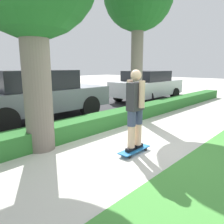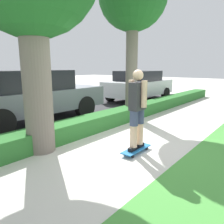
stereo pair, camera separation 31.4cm
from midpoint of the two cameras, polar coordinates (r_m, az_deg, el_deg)
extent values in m
plane|color=beige|center=(4.82, 4.60, -9.02)|extent=(60.00, 60.00, 0.00)
cube|color=#2D2D30|center=(7.88, -21.42, -1.52)|extent=(18.53, 5.00, 0.01)
cube|color=#2D702D|center=(5.76, -8.60, -3.48)|extent=(18.53, 0.60, 0.41)
cube|color=#1E6BAD|center=(4.48, 4.34, -9.64)|extent=(0.77, 0.24, 0.02)
cylinder|color=black|center=(4.65, 7.13, -9.42)|extent=(0.06, 0.04, 0.06)
cylinder|color=black|center=(4.74, 5.27, -8.95)|extent=(0.06, 0.04, 0.06)
cylinder|color=black|center=(4.25, 3.28, -11.47)|extent=(0.06, 0.04, 0.06)
cylinder|color=black|center=(4.35, 1.33, -10.89)|extent=(0.06, 0.04, 0.06)
cube|color=black|center=(4.38, 3.51, -9.51)|extent=(0.26, 0.09, 0.07)
cylinder|color=beige|center=(4.25, 3.58, -4.51)|extent=(0.14, 0.14, 0.73)
cylinder|color=#3D4766|center=(4.19, 3.62, -1.65)|extent=(0.16, 0.16, 0.29)
cube|color=black|center=(4.55, 5.16, -8.71)|extent=(0.26, 0.09, 0.07)
cylinder|color=beige|center=(4.42, 5.25, -3.88)|extent=(0.14, 0.14, 0.73)
cylinder|color=#3D4766|center=(4.37, 5.30, -1.13)|extent=(0.16, 0.16, 0.29)
cube|color=#333338|center=(4.21, 4.57, 4.10)|extent=(0.35, 0.19, 0.54)
cylinder|color=beige|center=(4.12, 6.24, 4.66)|extent=(0.11, 0.11, 0.50)
cylinder|color=beige|center=(4.28, 2.99, 4.98)|extent=(0.11, 0.11, 0.50)
sphere|color=beige|center=(4.17, 4.66, 9.58)|extent=(0.20, 0.20, 0.20)
cylinder|color=#70665B|center=(4.57, -20.88, 7.12)|extent=(0.56, 0.56, 2.79)
cylinder|color=#70665B|center=(7.32, 3.87, 11.18)|extent=(0.39, 0.39, 3.26)
cube|color=slate|center=(7.23, -21.13, 2.94)|extent=(4.54, 1.83, 0.65)
cube|color=black|center=(7.11, -22.45, 7.70)|extent=(2.36, 1.60, 0.58)
cylinder|color=black|center=(7.43, -8.24, 1.30)|extent=(0.74, 0.22, 0.74)
cylinder|color=black|center=(8.73, -15.74, 2.53)|extent=(0.74, 0.22, 0.74)
cylinder|color=black|center=(5.95, -28.58, -2.68)|extent=(0.74, 0.22, 0.74)
cube|color=silver|center=(11.34, 6.32, 6.39)|extent=(4.12, 2.03, 0.70)
cube|color=black|center=(11.20, 6.05, 9.39)|extent=(2.17, 1.74, 0.49)
cylinder|color=black|center=(12.04, 13.06, 4.80)|extent=(0.61, 0.23, 0.61)
cylinder|color=black|center=(12.90, 6.08, 5.48)|extent=(0.61, 0.23, 0.61)
cylinder|color=black|center=(9.86, 6.55, 3.53)|extent=(0.61, 0.23, 0.61)
cylinder|color=black|center=(10.89, -1.21, 4.38)|extent=(0.61, 0.23, 0.61)
camera|label=1|loc=(0.16, 88.16, 0.38)|focal=35.00mm
camera|label=2|loc=(0.16, -91.84, -0.38)|focal=35.00mm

